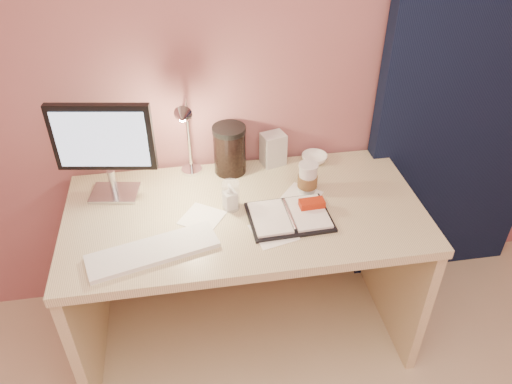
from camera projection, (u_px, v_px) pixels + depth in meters
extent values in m
plane|color=#AA6269|center=(230.00, 47.00, 1.93)|extent=(3.50, 0.00, 3.50)
cube|color=black|center=(478.00, 72.00, 2.11)|extent=(0.85, 0.08, 2.20)
cube|color=beige|center=(245.00, 214.00, 1.96)|extent=(1.40, 0.70, 0.04)
cube|color=beige|center=(86.00, 298.00, 2.09)|extent=(0.04, 0.66, 0.69)
cube|color=beige|center=(394.00, 261.00, 2.27)|extent=(0.04, 0.66, 0.69)
cube|color=beige|center=(236.00, 221.00, 2.41)|extent=(1.32, 0.03, 0.55)
cube|color=silver|center=(115.00, 193.00, 2.03)|extent=(0.21, 0.16, 0.01)
cylinder|color=silver|center=(113.00, 181.00, 2.00)|extent=(0.03, 0.03, 0.10)
cube|color=black|center=(103.00, 136.00, 1.87)|extent=(0.38, 0.09, 0.27)
cube|color=#ADC7EB|center=(104.00, 139.00, 1.85)|extent=(0.34, 0.06, 0.23)
cube|color=white|center=(153.00, 251.00, 1.75)|extent=(0.48, 0.25, 0.02)
cube|color=black|center=(289.00, 217.00, 1.91)|extent=(0.32, 0.25, 0.01)
cube|color=white|center=(270.00, 218.00, 1.89)|extent=(0.14, 0.21, 0.01)
cube|color=white|center=(308.00, 212.00, 1.91)|extent=(0.14, 0.21, 0.01)
cube|color=#A9280E|center=(312.00, 203.00, 1.93)|extent=(0.10, 0.05, 0.03)
cube|color=white|center=(274.00, 232.00, 1.84)|extent=(0.18, 0.18, 0.00)
cube|color=white|center=(302.00, 196.00, 2.02)|extent=(0.19, 0.19, 0.00)
cube|color=white|center=(202.00, 218.00, 1.91)|extent=(0.20, 0.20, 0.00)
cylinder|color=silver|center=(308.00, 179.00, 2.02)|extent=(0.07, 0.07, 0.12)
cylinder|color=brown|center=(307.00, 181.00, 2.02)|extent=(0.08, 0.08, 0.05)
cylinder|color=silver|center=(309.00, 166.00, 1.98)|extent=(0.08, 0.08, 0.01)
cylinder|color=white|center=(231.00, 196.00, 1.93)|extent=(0.07, 0.07, 0.12)
imported|color=white|center=(314.00, 158.00, 2.22)|extent=(0.13, 0.13, 0.04)
imported|color=silver|center=(230.00, 196.00, 1.93)|extent=(0.06, 0.06, 0.11)
cylinder|color=black|center=(230.00, 152.00, 2.11)|extent=(0.14, 0.14, 0.19)
cube|color=silver|center=(273.00, 149.00, 2.18)|extent=(0.12, 0.10, 0.15)
cylinder|color=silver|center=(192.00, 170.00, 2.16)|extent=(0.09, 0.09, 0.01)
cylinder|color=silver|center=(188.00, 135.00, 2.06)|extent=(0.01, 0.01, 0.34)
cone|color=silver|center=(192.00, 117.00, 1.84)|extent=(0.08, 0.07, 0.07)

